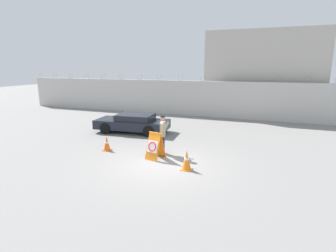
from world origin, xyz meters
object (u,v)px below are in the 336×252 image
Objects in this scene: traffic_cone_near at (107,143)px; traffic_cone_mid at (187,160)px; security_guard at (163,133)px; parked_car_front_coupe at (133,123)px; barricade_sign at (155,146)px.

traffic_cone_mid is (4.30, -0.97, 0.05)m from traffic_cone_near.
parked_car_front_coupe is at bearing 29.85° from security_guard.
parked_car_front_coupe is (-3.15, 3.89, 0.00)m from barricade_sign.
traffic_cone_near is at bearing 167.29° from traffic_cone_mid.
security_guard is 4.54m from parked_car_front_coupe.
barricade_sign is 1.84m from traffic_cone_mid.
parked_car_front_coupe reaches higher than traffic_cone_mid.
parked_car_front_coupe is (-4.83, 4.63, 0.20)m from traffic_cone_mid.
security_guard is 2.60× the size of traffic_cone_near.
security_guard is 2.27× the size of traffic_cone_mid.
barricade_sign is 0.26× the size of parked_car_front_coupe.
traffic_cone_mid is at bearing 131.00° from parked_car_front_coupe.
security_guard is at bearing 10.56° from traffic_cone_near.
traffic_cone_near is 0.87× the size of traffic_cone_mid.
security_guard reaches higher than barricade_sign.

